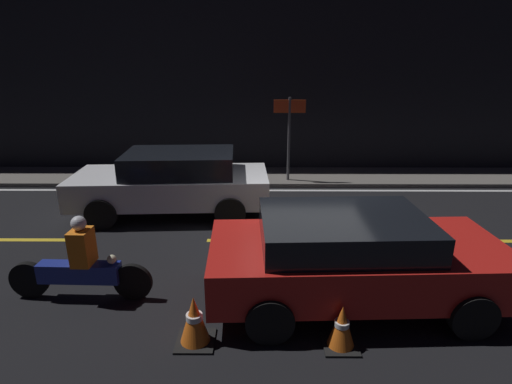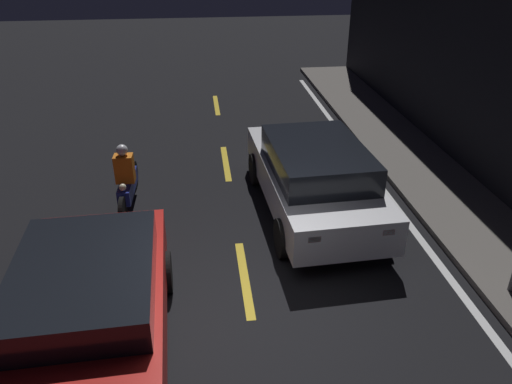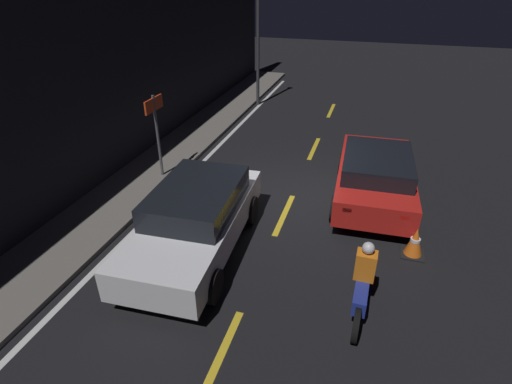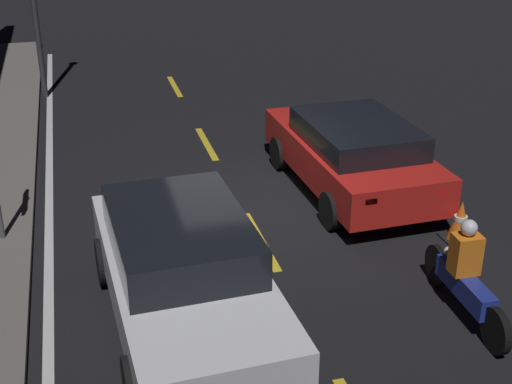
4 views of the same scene
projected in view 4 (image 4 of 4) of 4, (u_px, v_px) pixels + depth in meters
name	position (u px, v px, depth m)	size (l,w,h in m)	color
ground_plane	(246.00, 214.00, 12.29)	(56.00, 56.00, 0.00)	black
lane_dash_c	(260.00, 240.00, 11.41)	(2.00, 0.14, 0.01)	gold
lane_dash_d	(207.00, 144.00, 15.37)	(2.00, 0.14, 0.01)	gold
lane_dash_e	(175.00, 86.00, 19.32)	(2.00, 0.14, 0.01)	gold
lane_solid_kerb	(49.00, 236.00, 11.54)	(25.20, 0.14, 0.01)	silver
sedan_white	(184.00, 270.00, 9.02)	(4.58, 2.13, 1.50)	silver
taxi_red	(352.00, 152.00, 12.85)	(4.38, 2.16, 1.39)	red
motorcycle	(466.00, 279.00, 9.32)	(2.21, 0.37, 1.37)	black
traffic_cone_near	(460.00, 221.00, 11.31)	(0.50, 0.50, 0.68)	black
traffic_cone_mid	(411.00, 177.00, 13.00)	(0.45, 0.45, 0.60)	black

